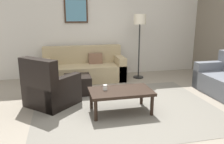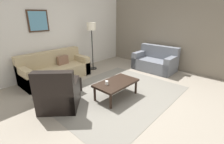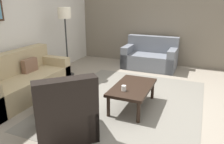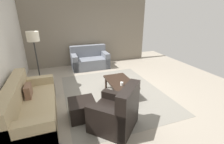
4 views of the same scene
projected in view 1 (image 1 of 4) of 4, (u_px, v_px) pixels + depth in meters
The scene contains 10 objects.
ground_plane at pixel (126, 108), 4.31m from camera, with size 8.00×8.00×0.00m, color gray.
rear_partition at pixel (100, 25), 6.42m from camera, with size 6.00×0.12×2.80m, color silver.
area_rug at pixel (126, 108), 4.31m from camera, with size 3.34×2.70×0.01m, color gray.
couch_main at pixel (84, 69), 6.11m from camera, with size 2.08×0.87×0.88m.
armchair_leather at pixel (49, 90), 4.36m from camera, with size 1.13×1.13×0.95m.
ottoman at pixel (78, 85), 5.06m from camera, with size 0.56×0.56×0.40m, color black.
coffee_table at pixel (121, 93), 4.05m from camera, with size 1.10×0.64×0.41m.
cup at pixel (105, 87), 4.04m from camera, with size 0.08×0.08×0.09m, color white.
lamp_standing at pixel (140, 26), 6.01m from camera, with size 0.32×0.32×1.71m.
framed_artwork at pixel (76, 11), 6.10m from camera, with size 0.62×0.04×0.63m.
Camera 1 is at (-1.15, -3.85, 1.71)m, focal length 36.86 mm.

